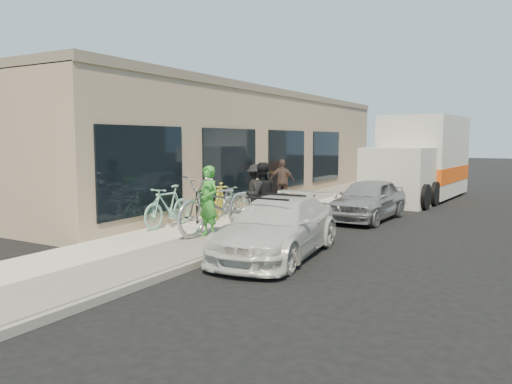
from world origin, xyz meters
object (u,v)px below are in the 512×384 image
at_px(sedan_silver, 368,199).
at_px(bystander_a, 256,190).
at_px(sedan_white, 278,227).
at_px(bystander_b, 282,181).
at_px(sandwich_board, 277,185).
at_px(bike_rack, 202,202).
at_px(moving_truck, 420,162).
at_px(tandem_bike, 218,204).
at_px(man_standing, 261,196).
at_px(woman_rider, 208,201).
at_px(cruiser_bike_a, 168,206).
at_px(cruiser_bike_c, 220,200).
at_px(cruiser_bike_b, 241,199).

relative_size(sedan_silver, bystander_a, 2.36).
height_order(sedan_white, bystander_b, bystander_b).
xyz_separation_m(sandwich_board, sedan_silver, (3.95, -1.82, -0.09)).
distance_m(bike_rack, moving_truck, 10.40).
relative_size(tandem_bike, man_standing, 1.59).
height_order(man_standing, bystander_b, man_standing).
height_order(woman_rider, bystander_a, woman_rider).
bearing_deg(woman_rider, sandwich_board, 121.14).
height_order(cruiser_bike_a, cruiser_bike_c, cruiser_bike_a).
distance_m(cruiser_bike_b, bystander_b, 2.57).
distance_m(woman_rider, cruiser_bike_a, 1.72).
relative_size(sandwich_board, sedan_white, 0.25).
height_order(man_standing, cruiser_bike_c, man_standing).
bearing_deg(tandem_bike, bystander_a, 106.95).
bearing_deg(sandwich_board, bystander_b, -64.53).
distance_m(sedan_silver, bystander_b, 3.63).
distance_m(tandem_bike, cruiser_bike_a, 1.54).
distance_m(moving_truck, bystander_b, 6.26).
bearing_deg(sedan_silver, sedan_white, -89.02).
height_order(moving_truck, woman_rider, moving_truck).
bearing_deg(cruiser_bike_a, sandwich_board, 92.39).
bearing_deg(moving_truck, man_standing, -95.71).
bearing_deg(bystander_b, sedan_silver, -44.67).
bearing_deg(cruiser_bike_a, tandem_bike, 0.23).
bearing_deg(cruiser_bike_b, sandwich_board, 111.12).
relative_size(cruiser_bike_b, bystander_a, 1.04).
bearing_deg(sedan_silver, bystander_a, -142.25).
xyz_separation_m(cruiser_bike_b, cruiser_bike_c, (0.05, -1.20, 0.08)).
bearing_deg(moving_truck, tandem_bike, -98.26).
bearing_deg(sandwich_board, sedan_silver, -36.71).
bearing_deg(bystander_a, sandwich_board, -31.37).
distance_m(moving_truck, tandem_bike, 11.08).
xyz_separation_m(bystander_a, bystander_b, (-0.70, 3.03, 0.01)).
bearing_deg(sedan_white, cruiser_bike_a, 160.58).
height_order(moving_truck, bystander_a, moving_truck).
distance_m(sandwich_board, sedan_silver, 4.35).
distance_m(woman_rider, bystander_b, 6.33).
distance_m(man_standing, bystander_b, 5.11).
relative_size(tandem_bike, woman_rider, 1.62).
bearing_deg(sandwich_board, woman_rider, -87.38).
relative_size(sandwich_board, sedan_silver, 0.30).
height_order(man_standing, bystander_a, man_standing).
xyz_separation_m(tandem_bike, man_standing, (0.66, 0.93, 0.14)).
relative_size(bike_rack, sandwich_board, 0.82).
height_order(sandwich_board, cruiser_bike_c, sandwich_board).
relative_size(bike_rack, sedan_silver, 0.25).
distance_m(bike_rack, cruiser_bike_a, 1.10).
bearing_deg(bike_rack, bystander_a, 64.85).
height_order(cruiser_bike_c, bystander_a, bystander_a).
bearing_deg(bystander_b, cruiser_bike_c, -117.11).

